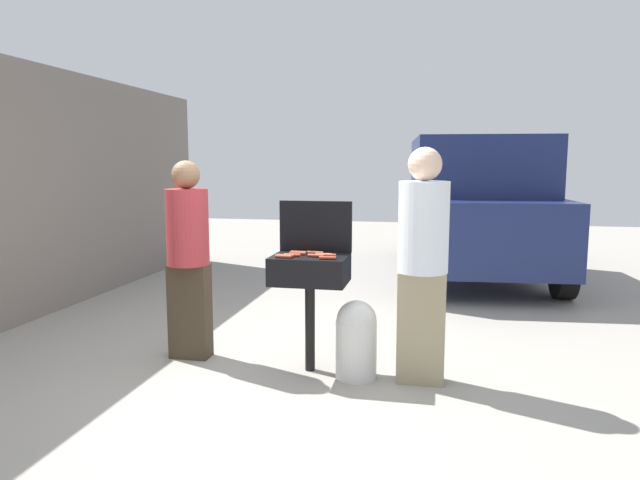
{
  "coord_description": "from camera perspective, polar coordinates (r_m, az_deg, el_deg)",
  "views": [
    {
      "loc": [
        1.21,
        -4.26,
        1.67
      ],
      "look_at": [
        0.22,
        0.61,
        1.0
      ],
      "focal_mm": 32.17,
      "sensor_mm": 36.0,
      "label": 1
    }
  ],
  "objects": [
    {
      "name": "ground_plane",
      "position": [
        4.73,
        -4.18,
        -13.01
      ],
      "size": [
        24.0,
        24.0,
        0.0
      ],
      "primitive_type": "plane",
      "color": "#9E998E"
    },
    {
      "name": "house_wall_side",
      "position": [
        6.81,
        -27.86,
        4.22
      ],
      "size": [
        0.24,
        8.0,
        2.73
      ],
      "primitive_type": "cube",
      "color": "slate",
      "rests_on": "ground"
    },
    {
      "name": "bbq_grill",
      "position": [
        4.56,
        -1.01,
        -3.37
      ],
      "size": [
        0.6,
        0.44,
        0.94
      ],
      "color": "black",
      "rests_on": "ground"
    },
    {
      "name": "grill_lid_open",
      "position": [
        4.72,
        -0.44,
        1.36
      ],
      "size": [
        0.6,
        0.05,
        0.42
      ],
      "primitive_type": "cube",
      "color": "black",
      "rests_on": "bbq_grill"
    },
    {
      "name": "hot_dog_0",
      "position": [
        4.6,
        -0.48,
        -1.27
      ],
      "size": [
        0.13,
        0.04,
        0.03
      ],
      "primitive_type": "cylinder",
      "rotation": [
        0.0,
        1.57,
        -0.09
      ],
      "color": "#B74C33",
      "rests_on": "bbq_grill"
    },
    {
      "name": "hot_dog_1",
      "position": [
        4.47,
        0.76,
        -1.53
      ],
      "size": [
        0.13,
        0.03,
        0.03
      ],
      "primitive_type": "cylinder",
      "rotation": [
        0.0,
        1.57,
        0.06
      ],
      "color": "#B74C33",
      "rests_on": "bbq_grill"
    },
    {
      "name": "hot_dog_2",
      "position": [
        4.49,
        -2.79,
        -1.51
      ],
      "size": [
        0.13,
        0.04,
        0.03
      ],
      "primitive_type": "cylinder",
      "rotation": [
        0.0,
        1.57,
        0.08
      ],
      "color": "#B74C33",
      "rests_on": "bbq_grill"
    },
    {
      "name": "hot_dog_3",
      "position": [
        4.43,
        -3.67,
        -1.64
      ],
      "size": [
        0.13,
        0.03,
        0.03
      ],
      "primitive_type": "cylinder",
      "rotation": [
        0.0,
        1.57,
        -0.06
      ],
      "color": "#B74C33",
      "rests_on": "bbq_grill"
    },
    {
      "name": "hot_dog_4",
      "position": [
        4.51,
        0.37,
        -1.46
      ],
      "size": [
        0.13,
        0.03,
        0.03
      ],
      "primitive_type": "cylinder",
      "rotation": [
        0.0,
        1.57,
        -0.02
      ],
      "color": "#C6593D",
      "rests_on": "bbq_grill"
    },
    {
      "name": "hot_dog_5",
      "position": [
        4.57,
        -2.26,
        -1.34
      ],
      "size": [
        0.13,
        0.03,
        0.03
      ],
      "primitive_type": "cylinder",
      "rotation": [
        0.0,
        1.57,
        0.04
      ],
      "color": "#AD4228",
      "rests_on": "bbq_grill"
    },
    {
      "name": "hot_dog_6",
      "position": [
        4.36,
        0.76,
        -1.79
      ],
      "size": [
        0.13,
        0.04,
        0.03
      ],
      "primitive_type": "cylinder",
      "rotation": [
        0.0,
        1.57,
        0.08
      ],
      "color": "#AD4228",
      "rests_on": "bbq_grill"
    },
    {
      "name": "hot_dog_7",
      "position": [
        4.46,
        -3.43,
        -1.57
      ],
      "size": [
        0.13,
        0.03,
        0.03
      ],
      "primitive_type": "cylinder",
      "rotation": [
        0.0,
        1.57,
        0.03
      ],
      "color": "#AD4228",
      "rests_on": "bbq_grill"
    },
    {
      "name": "hot_dog_8",
      "position": [
        4.62,
        -2.14,
        -1.24
      ],
      "size": [
        0.13,
        0.04,
        0.03
      ],
      "primitive_type": "cylinder",
      "rotation": [
        0.0,
        1.57,
        -0.08
      ],
      "color": "#AD4228",
      "rests_on": "bbq_grill"
    },
    {
      "name": "hot_dog_9",
      "position": [
        4.46,
        -0.4,
        -1.56
      ],
      "size": [
        0.13,
        0.04,
        0.03
      ],
      "primitive_type": "cylinder",
      "rotation": [
        0.0,
        1.57,
        -0.1
      ],
      "color": "#B74C33",
      "rests_on": "bbq_grill"
    },
    {
      "name": "propane_tank",
      "position": [
        4.52,
        3.63,
        -9.7
      ],
      "size": [
        0.32,
        0.32,
        0.62
      ],
      "color": "silver",
      "rests_on": "ground"
    },
    {
      "name": "person_left",
      "position": [
        4.98,
        -12.97,
        -1.2
      ],
      "size": [
        0.36,
        0.36,
        1.69
      ],
      "rotation": [
        0.0,
        0.0,
        -0.07
      ],
      "color": "#3F3323",
      "rests_on": "ground"
    },
    {
      "name": "person_right",
      "position": [
        4.35,
        10.18,
        -1.71
      ],
      "size": [
        0.38,
        0.38,
        1.79
      ],
      "rotation": [
        0.0,
        0.0,
        3.1
      ],
      "color": "gray",
      "rests_on": "ground"
    },
    {
      "name": "parked_minivan",
      "position": [
        8.83,
        14.99,
        3.24
      ],
      "size": [
        2.33,
        4.54,
        2.02
      ],
      "rotation": [
        0.0,
        0.0,
        3.23
      ],
      "color": "navy",
      "rests_on": "ground"
    }
  ]
}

